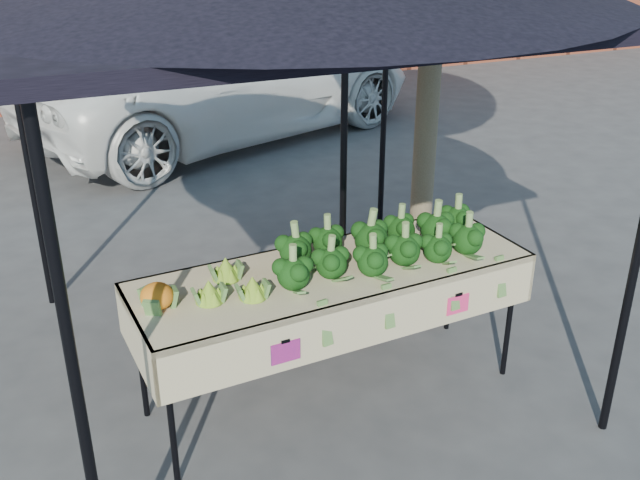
{
  "coord_description": "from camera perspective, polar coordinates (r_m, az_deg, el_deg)",
  "views": [
    {
      "loc": [
        -1.83,
        -3.46,
        2.88
      ],
      "look_at": [
        -0.22,
        0.26,
        1.0
      ],
      "focal_mm": 41.22,
      "sensor_mm": 36.0,
      "label": 1
    }
  ],
  "objects": [
    {
      "name": "canopy",
      "position": [
        4.55,
        -2.6,
        5.5
      ],
      "size": [
        3.16,
        3.16,
        2.74
      ],
      "primitive_type": null,
      "color": "black",
      "rests_on": "ground"
    },
    {
      "name": "broccoli_heap",
      "position": [
        4.44,
        4.75,
        0.11
      ],
      "size": [
        1.46,
        0.56,
        0.25
      ],
      "primitive_type": "ellipsoid",
      "color": "black",
      "rests_on": "table"
    },
    {
      "name": "table",
      "position": [
        4.56,
        1.0,
        -7.25
      ],
      "size": [
        2.44,
        0.94,
        0.9
      ],
      "color": "beige",
      "rests_on": "ground"
    },
    {
      "name": "ground",
      "position": [
        4.85,
        3.71,
        -11.53
      ],
      "size": [
        90.0,
        90.0,
        0.0
      ],
      "primitive_type": "plane",
      "color": "#343436"
    },
    {
      "name": "romanesco_cluster",
      "position": [
        4.08,
        -7.4,
        -2.78
      ],
      "size": [
        0.42,
        0.46,
        0.19
      ],
      "primitive_type": "ellipsoid",
      "color": "#82A626",
      "rests_on": "table"
    },
    {
      "name": "cauliflower_pair",
      "position": [
        3.99,
        -12.56,
        -4.09
      ],
      "size": [
        0.19,
        0.19,
        0.17
      ],
      "primitive_type": "ellipsoid",
      "color": "orange",
      "rests_on": "table"
    }
  ]
}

